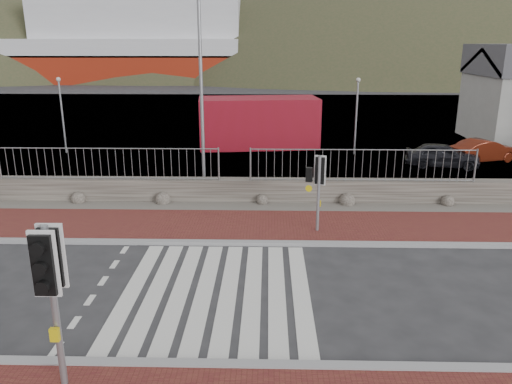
{
  "coord_description": "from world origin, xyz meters",
  "views": [
    {
      "loc": [
        1.26,
        -11.1,
        5.97
      ],
      "look_at": [
        0.91,
        3.0,
        1.69
      ],
      "focal_mm": 35.0,
      "sensor_mm": 36.0,
      "label": 1
    }
  ],
  "objects_px": {
    "traffic_signal_near": "(50,274)",
    "car_b": "(485,151)",
    "car_a": "(442,155)",
    "ferry": "(100,45)",
    "shipping_container": "(258,122)",
    "streetlight": "(204,87)",
    "traffic_signal_far": "(318,177)"
  },
  "relations": [
    {
      "from": "traffic_signal_near",
      "to": "traffic_signal_far",
      "type": "height_order",
      "value": "traffic_signal_near"
    },
    {
      "from": "streetlight",
      "to": "shipping_container",
      "type": "relative_size",
      "value": 1.12
    },
    {
      "from": "traffic_signal_near",
      "to": "car_a",
      "type": "xyz_separation_m",
      "value": [
        12.18,
        16.68,
        -1.64
      ]
    },
    {
      "from": "car_a",
      "to": "car_b",
      "type": "relative_size",
      "value": 0.99
    },
    {
      "from": "shipping_container",
      "to": "car_b",
      "type": "relative_size",
      "value": 1.93
    },
    {
      "from": "traffic_signal_near",
      "to": "car_a",
      "type": "bearing_deg",
      "value": 53.29
    },
    {
      "from": "traffic_signal_far",
      "to": "traffic_signal_near",
      "type": "bearing_deg",
      "value": 73.21
    },
    {
      "from": "traffic_signal_far",
      "to": "shipping_container",
      "type": "relative_size",
      "value": 0.37
    },
    {
      "from": "car_a",
      "to": "car_b",
      "type": "xyz_separation_m",
      "value": [
        2.56,
        1.22,
        -0.02
      ]
    },
    {
      "from": "streetlight",
      "to": "car_b",
      "type": "distance_m",
      "value": 15.36
    },
    {
      "from": "shipping_container",
      "to": "car_b",
      "type": "xyz_separation_m",
      "value": [
        11.69,
        -3.63,
        -0.84
      ]
    },
    {
      "from": "streetlight",
      "to": "traffic_signal_near",
      "type": "bearing_deg",
      "value": -78.04
    },
    {
      "from": "ferry",
      "to": "shipping_container",
      "type": "height_order",
      "value": "ferry"
    },
    {
      "from": "traffic_signal_near",
      "to": "streetlight",
      "type": "relative_size",
      "value": 0.41
    },
    {
      "from": "car_a",
      "to": "traffic_signal_near",
      "type": "bearing_deg",
      "value": 154.6
    },
    {
      "from": "ferry",
      "to": "shipping_container",
      "type": "distance_m",
      "value": 56.2
    },
    {
      "from": "traffic_signal_far",
      "to": "car_b",
      "type": "distance_m",
      "value": 14.01
    },
    {
      "from": "traffic_signal_near",
      "to": "car_b",
      "type": "xyz_separation_m",
      "value": [
        14.75,
        17.89,
        -1.65
      ]
    },
    {
      "from": "streetlight",
      "to": "shipping_container",
      "type": "distance_m",
      "value": 10.41
    },
    {
      "from": "traffic_signal_far",
      "to": "car_b",
      "type": "bearing_deg",
      "value": -116.0
    },
    {
      "from": "traffic_signal_near",
      "to": "car_b",
      "type": "relative_size",
      "value": 0.88
    },
    {
      "from": "traffic_signal_far",
      "to": "shipping_container",
      "type": "bearing_deg",
      "value": -63.97
    },
    {
      "from": "traffic_signal_near",
      "to": "car_b",
      "type": "distance_m",
      "value": 23.25
    },
    {
      "from": "shipping_container",
      "to": "car_a",
      "type": "relative_size",
      "value": 1.94
    },
    {
      "from": "shipping_container",
      "to": "car_b",
      "type": "bearing_deg",
      "value": -23.98
    },
    {
      "from": "shipping_container",
      "to": "car_a",
      "type": "distance_m",
      "value": 10.37
    },
    {
      "from": "streetlight",
      "to": "car_a",
      "type": "relative_size",
      "value": 2.17
    },
    {
      "from": "ferry",
      "to": "traffic_signal_far",
      "type": "height_order",
      "value": "ferry"
    },
    {
      "from": "streetlight",
      "to": "ferry",
      "type": "bearing_deg",
      "value": 129.21
    },
    {
      "from": "streetlight",
      "to": "car_a",
      "type": "xyz_separation_m",
      "value": [
        10.99,
        4.99,
        -3.69
      ]
    },
    {
      "from": "streetlight",
      "to": "car_b",
      "type": "height_order",
      "value": "streetlight"
    },
    {
      "from": "car_a",
      "to": "car_b",
      "type": "bearing_deg",
      "value": -53.84
    }
  ]
}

